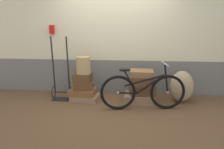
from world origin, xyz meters
name	(u,v)px	position (x,y,z in m)	size (l,w,h in m)	color
ground	(112,106)	(0.00, 0.00, -0.03)	(8.81, 5.20, 0.06)	brown
station_building	(116,34)	(0.01, 0.85, 1.40)	(6.81, 0.74, 2.78)	slate
suitcase_0	(85,97)	(-0.61, 0.20, 0.06)	(0.59, 0.41, 0.12)	#937051
suitcase_1	(83,92)	(-0.66, 0.21, 0.18)	(0.56, 0.42, 0.13)	brown
suitcase_2	(84,86)	(-0.64, 0.19, 0.33)	(0.41, 0.31, 0.17)	brown
suitcase_3	(83,77)	(-0.66, 0.22, 0.51)	(0.37, 0.30, 0.19)	brown
suitcase_4	(139,98)	(0.58, 0.19, 0.08)	(0.63, 0.48, 0.17)	#937051
suitcase_5	(142,90)	(0.63, 0.23, 0.27)	(0.53, 0.41, 0.20)	brown
suitcase_6	(142,81)	(0.63, 0.22, 0.47)	(0.48, 0.41, 0.21)	brown
suitcase_7	(142,73)	(0.61, 0.18, 0.64)	(0.47, 0.39, 0.12)	olive
wicker_basket	(83,65)	(-0.63, 0.21, 0.78)	(0.30, 0.30, 0.36)	tan
luggage_trolley	(61,84)	(-1.16, 0.27, 0.34)	(0.41, 0.35, 1.38)	black
burlap_sack	(181,86)	(1.47, 0.29, 0.34)	(0.49, 0.42, 0.68)	tan
bicycle	(143,91)	(0.62, -0.20, 0.37)	(1.66, 0.46, 0.93)	black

